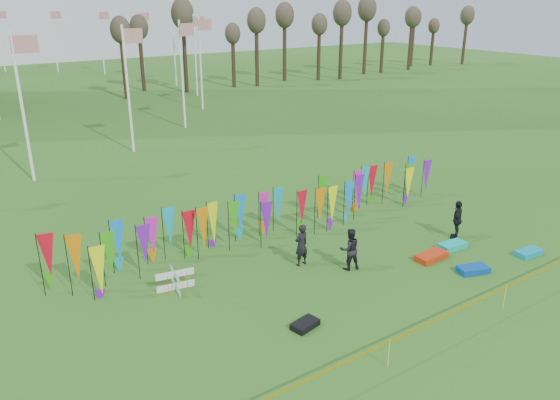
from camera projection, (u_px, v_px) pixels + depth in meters
ground at (396, 313)px, 17.65m from camera, size 160.00×160.00×0.00m
banner_row at (280, 210)px, 22.84m from camera, size 18.64×0.64×2.09m
caution_tape_near at (438, 320)px, 15.85m from camera, size 26.00×0.02×0.90m
tree_line at (324, 26)px, 66.41m from camera, size 53.92×1.92×7.84m
box_kite at (175, 280)px, 18.90m from camera, size 0.68×0.68×0.76m
person_left at (301, 245)px, 20.53m from camera, size 0.64×0.49×1.65m
person_mid at (350, 249)px, 20.24m from camera, size 0.90×0.70×1.62m
person_right at (457, 219)px, 22.87m from camera, size 1.12×0.99×1.66m
kite_bag_turquoise at (452, 246)px, 22.14m from camera, size 1.21×0.67×0.23m
kite_bag_blue at (473, 269)px, 20.21m from camera, size 1.26×0.93×0.24m
kite_bag_red at (431, 256)px, 21.20m from camera, size 1.38×0.67×0.25m
kite_bag_black at (305, 324)px, 16.85m from camera, size 0.96×0.68×0.20m
kite_bag_teal at (529, 253)px, 21.55m from camera, size 1.15×0.61×0.21m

